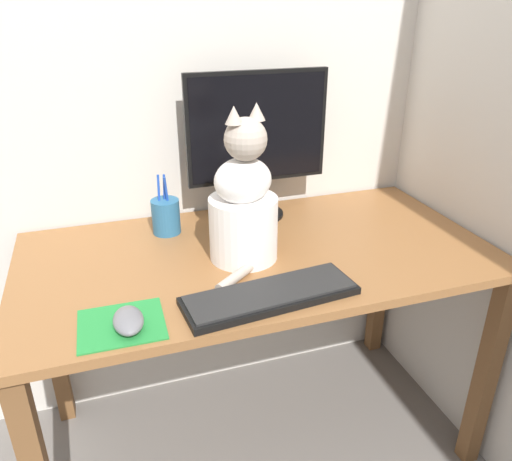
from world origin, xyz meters
name	(u,v)px	position (x,y,z in m)	size (l,w,h in m)	color
ground_plane	(258,434)	(0.00, 0.00, 0.00)	(12.00, 12.00, 0.00)	slate
wall_back	(219,39)	(0.00, 0.37, 1.25)	(7.00, 0.04, 2.50)	beige
wall_side_right	(494,43)	(0.69, 0.00, 1.25)	(0.04, 7.00, 2.50)	beige
desk	(258,280)	(0.00, 0.00, 0.62)	(1.32, 0.68, 0.71)	brown
monitor	(258,138)	(0.08, 0.24, 0.97)	(0.45, 0.17, 0.46)	black
keyboard	(270,295)	(-0.05, -0.24, 0.72)	(0.43, 0.18, 0.02)	black
mousepad_left	(122,324)	(-0.40, -0.24, 0.71)	(0.19, 0.17, 0.00)	#238438
computer_mouse_left	(128,320)	(-0.38, -0.26, 0.73)	(0.07, 0.11, 0.03)	slate
cat	(244,205)	(-0.05, -0.02, 0.87)	(0.24, 0.29, 0.42)	white
pen_cup	(166,216)	(-0.22, 0.20, 0.77)	(0.08, 0.08, 0.18)	#286089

